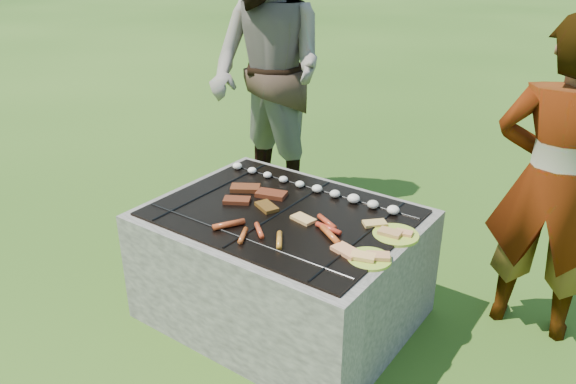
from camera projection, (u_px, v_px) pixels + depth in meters
name	position (u px, v px, depth m)	size (l,w,h in m)	color
lawn	(283.00, 313.00, 3.03)	(60.00, 60.00, 0.00)	#254912
fire_pit	(282.00, 268.00, 2.92)	(1.30, 1.00, 0.62)	gray
mushrooms	(319.00, 189.00, 2.98)	(1.06, 0.06, 0.04)	white
pork_slabs	(255.00, 196.00, 2.92)	(0.39, 0.29, 0.02)	#983F1B
sausages	(287.00, 230.00, 2.58)	(0.57, 0.44, 0.03)	red
bread_on_grate	(339.00, 233.00, 2.57)	(0.46, 0.41, 0.02)	#F1C27B
plate_far	(395.00, 235.00, 2.57)	(0.25, 0.25, 0.03)	gold
plate_near	(370.00, 258.00, 2.38)	(0.20, 0.20, 0.03)	gold
cook	(554.00, 184.00, 2.63)	(0.58, 0.38, 1.59)	gray
bystander	(267.00, 74.00, 3.91)	(0.95, 0.74, 1.95)	gray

